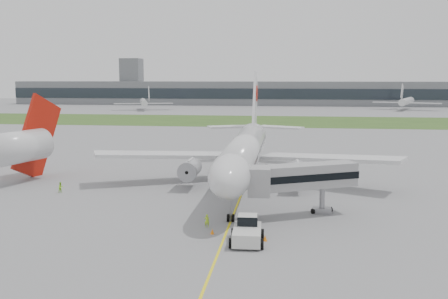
# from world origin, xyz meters

# --- Properties ---
(ground) EXTENTS (600.00, 600.00, 0.00)m
(ground) POSITION_xyz_m (0.00, 0.00, 0.00)
(ground) COLOR gray
(ground) RESTS_ON ground
(apron_markings) EXTENTS (70.00, 70.00, 0.04)m
(apron_markings) POSITION_xyz_m (0.00, -5.00, 0.00)
(apron_markings) COLOR yellow
(apron_markings) RESTS_ON ground
(grass_strip) EXTENTS (600.00, 50.00, 0.02)m
(grass_strip) POSITION_xyz_m (0.00, 120.00, 0.01)
(grass_strip) COLOR #2D4B1C
(grass_strip) RESTS_ON ground
(terminal_building) EXTENTS (320.00, 22.30, 14.00)m
(terminal_building) POSITION_xyz_m (0.00, 229.87, 7.00)
(terminal_building) COLOR slate
(terminal_building) RESTS_ON ground
(control_tower) EXTENTS (12.00, 12.00, 56.00)m
(control_tower) POSITION_xyz_m (-90.00, 232.00, 0.00)
(control_tower) COLOR slate
(control_tower) RESTS_ON ground
(airliner) EXTENTS (48.13, 53.95, 17.88)m
(airliner) POSITION_xyz_m (0.00, 4.87, 5.66)
(airliner) COLOR silver
(airliner) RESTS_ON ground
(pushback_tug) EXTENTS (3.59, 5.15, 2.58)m
(pushback_tug) POSITION_xyz_m (2.50, -21.97, 1.19)
(pushback_tug) COLOR silver
(pushback_tug) RESTS_ON ground
(jet_bridge) EXTENTS (13.43, 9.51, 6.57)m
(jet_bridge) POSITION_xyz_m (7.76, -12.01, 4.86)
(jet_bridge) COLOR #979699
(jet_bridge) RESTS_ON ground
(safety_cone_left) EXTENTS (0.43, 0.43, 0.59)m
(safety_cone_left) POSITION_xyz_m (-1.44, -19.87, 0.29)
(safety_cone_left) COLOR orange
(safety_cone_left) RESTS_ON ground
(safety_cone_right) EXTENTS (0.44, 0.44, 0.61)m
(safety_cone_right) POSITION_xyz_m (4.32, -21.44, 0.30)
(safety_cone_right) COLOR orange
(safety_cone_right) RESTS_ON ground
(ground_crew_near) EXTENTS (0.58, 0.40, 1.52)m
(ground_crew_near) POSITION_xyz_m (-2.40, -17.53, 0.76)
(ground_crew_near) COLOR #A8DD24
(ground_crew_near) RESTS_ON ground
(ground_crew_far) EXTENTS (0.93, 0.97, 1.57)m
(ground_crew_far) POSITION_xyz_m (-26.32, -3.44, 0.78)
(ground_crew_far) COLOR #9BEC27
(ground_crew_far) RESTS_ON ground
(neighbor_aircraft) EXTENTS (8.00, 18.42, 14.86)m
(neighbor_aircraft) POSITION_xyz_m (-35.81, 2.69, 5.89)
(neighbor_aircraft) COLOR #A81609
(neighbor_aircraft) RESTS_ON ground
(distant_aircraft_left) EXTENTS (36.48, 34.26, 11.38)m
(distant_aircraft_left) POSITION_xyz_m (-66.38, 176.21, 0.00)
(distant_aircraft_left) COLOR silver
(distant_aircraft_left) RESTS_ON ground
(distant_aircraft_right) EXTENTS (41.44, 39.18, 12.69)m
(distant_aircraft_right) POSITION_xyz_m (66.45, 192.86, 0.00)
(distant_aircraft_right) COLOR silver
(distant_aircraft_right) RESTS_ON ground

